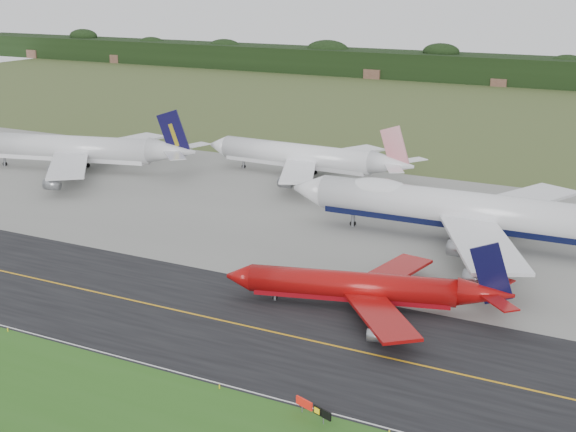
# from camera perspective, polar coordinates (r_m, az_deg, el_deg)

# --- Properties ---
(ground) EXTENTS (600.00, 600.00, 0.00)m
(ground) POSITION_cam_1_polar(r_m,az_deg,el_deg) (115.27, -2.67, -6.94)
(ground) COLOR #3E4C23
(ground) RESTS_ON ground
(grass_verge) EXTENTS (400.00, 30.00, 0.01)m
(grass_verge) POSITION_cam_1_polar(r_m,az_deg,el_deg) (90.23, -14.30, -14.65)
(grass_verge) COLOR #2C5E1B
(grass_verge) RESTS_ON ground
(taxiway) EXTENTS (400.00, 32.00, 0.02)m
(taxiway) POSITION_cam_1_polar(r_m,az_deg,el_deg) (112.13, -3.70, -7.65)
(taxiway) COLOR black
(taxiway) RESTS_ON ground
(apron) EXTENTS (400.00, 78.00, 0.01)m
(apron) POSITION_cam_1_polar(r_m,az_deg,el_deg) (158.64, 6.64, -0.35)
(apron) COLOR gray
(apron) RESTS_ON ground
(taxiway_centreline) EXTENTS (400.00, 0.40, 0.00)m
(taxiway_centreline) POSITION_cam_1_polar(r_m,az_deg,el_deg) (112.12, -3.70, -7.64)
(taxiway_centreline) COLOR orange
(taxiway_centreline) RESTS_ON taxiway
(taxiway_edge_line) EXTENTS (400.00, 0.25, 0.00)m
(taxiway_edge_line) POSITION_cam_1_polar(r_m,az_deg,el_deg) (100.57, -8.36, -10.80)
(taxiway_edge_line) COLOR silver
(taxiway_edge_line) RESTS_ON taxiway
(horizon_treeline) EXTENTS (700.00, 25.00, 12.00)m
(horizon_treeline) POSITION_cam_1_polar(r_m,az_deg,el_deg) (370.91, 19.42, 9.45)
(horizon_treeline) COLOR black
(horizon_treeline) RESTS_ON ground
(jet_ba_747) EXTENTS (70.52, 58.53, 17.76)m
(jet_ba_747) POSITION_cam_1_polar(r_m,az_deg,el_deg) (146.67, 12.61, 0.40)
(jet_ba_747) COLOR white
(jet_ba_747) RESTS_ON ground
(jet_red_737) EXTENTS (41.11, 32.79, 11.26)m
(jet_red_737) POSITION_cam_1_polar(r_m,az_deg,el_deg) (116.42, 5.67, -5.10)
(jet_red_737) COLOR #920B0A
(jet_red_737) RESTS_ON ground
(jet_navy_gold) EXTENTS (61.85, 52.84, 16.14)m
(jet_navy_gold) POSITION_cam_1_polar(r_m,az_deg,el_deg) (204.59, -14.76, 4.61)
(jet_navy_gold) COLOR silver
(jet_navy_gold) RESTS_ON ground
(jet_star_tail) EXTENTS (54.70, 45.87, 14.45)m
(jet_star_tail) POSITION_cam_1_polar(r_m,az_deg,el_deg) (191.62, 1.33, 4.22)
(jet_star_tail) COLOR white
(jet_star_tail) RESTS_ON ground
(taxiway_sign) EXTENTS (5.01, 1.89, 1.75)m
(taxiway_sign) POSITION_cam_1_polar(r_m,az_deg,el_deg) (89.37, 1.80, -13.50)
(taxiway_sign) COLOR slate
(taxiway_sign) RESTS_ON ground
(edge_marker_left) EXTENTS (0.16, 0.16, 0.50)m
(edge_marker_left) POSITION_cam_1_polar(r_m,az_deg,el_deg) (115.94, -19.31, -7.64)
(edge_marker_left) COLOR yellow
(edge_marker_left) RESTS_ON ground
(edge_marker_center) EXTENTS (0.16, 0.16, 0.50)m
(edge_marker_center) POSITION_cam_1_polar(r_m,az_deg,el_deg) (95.84, -4.90, -12.00)
(edge_marker_center) COLOR yellow
(edge_marker_center) RESTS_ON ground
(edge_marker_right) EXTENTS (0.16, 0.16, 0.50)m
(edge_marker_right) POSITION_cam_1_polar(r_m,az_deg,el_deg) (87.72, 7.21, -15.01)
(edge_marker_right) COLOR yellow
(edge_marker_right) RESTS_ON ground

